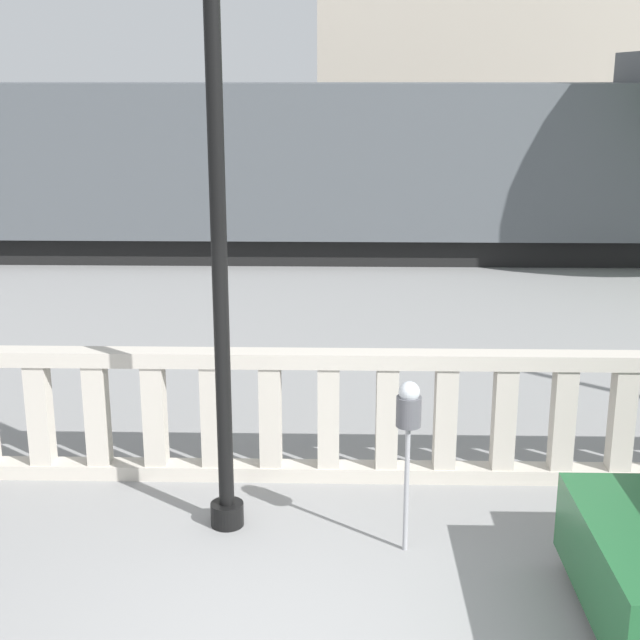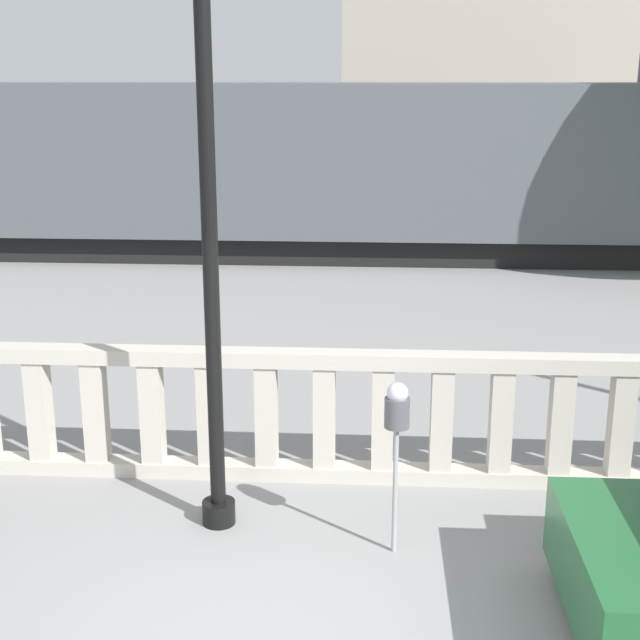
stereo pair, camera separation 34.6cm
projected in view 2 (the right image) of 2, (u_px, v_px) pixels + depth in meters
balustrade at (295, 416)px, 8.29m from camera, size 15.49×0.24×1.26m
lamppost at (208, 179)px, 6.83m from camera, size 0.30×0.30×5.41m
parking_meter at (397, 416)px, 6.84m from camera, size 0.20×0.20×1.43m
train_near at (151, 166)px, 18.52m from camera, size 26.63×2.76×4.13m
building_block at (566, 23)px, 28.00m from camera, size 13.79×7.77×10.48m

